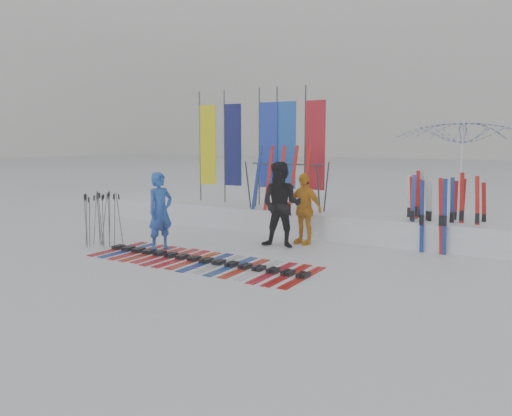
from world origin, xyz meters
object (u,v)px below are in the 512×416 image
Objects in this scene: tent_canopy at (461,177)px; person_yellow at (304,209)px; ski_rack at (286,180)px; person_black at (281,205)px; ski_row at (201,260)px; person_blue at (160,211)px.

person_yellow is at bearing -135.47° from tent_canopy.
tent_canopy is at bearing 25.79° from ski_rack.
person_black reaches higher than ski_row.
ski_row is at bearing -90.15° from ski_rack.
person_blue is 0.89× the size of person_black.
person_blue is at bearing 163.14° from ski_row.
ski_rack is (-0.71, 1.62, 0.43)m from person_black.
tent_canopy is 0.71× the size of ski_row.
ski_row is (1.40, -0.42, -0.82)m from person_blue.
tent_canopy reaches higher than person_yellow.
person_yellow is at bearing 69.66° from ski_row.
person_black is 1.17× the size of person_yellow.
person_black reaches higher than person_yellow.
person_black is 0.69m from person_yellow.
ski_rack reaches higher than ski_row.
person_blue reaches higher than person_yellow.
ski_rack is (0.01, 3.63, 1.35)m from ski_row.
tent_canopy is (2.92, 2.87, 0.67)m from person_yellow.
tent_canopy is at bearing 36.57° from person_black.
person_blue is 0.36× the size of ski_row.
ski_row is 3.88m from ski_rack.
person_black reaches higher than ski_rack.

